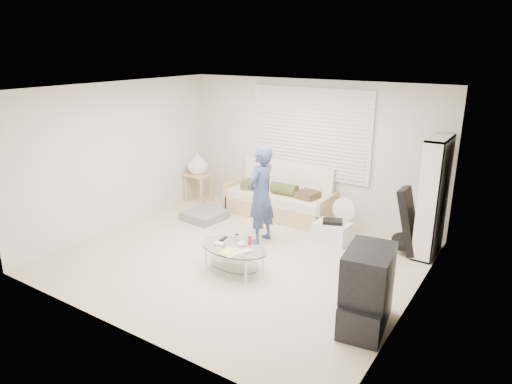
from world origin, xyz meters
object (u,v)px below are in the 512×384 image
Objects in this scene: tv_unit at (367,290)px; coffee_table at (234,252)px; futon_sofa at (280,199)px; bookshelf at (433,197)px.

coffee_table is (-2.00, 0.25, -0.15)m from tv_unit.
futon_sofa is 1.11× the size of bookshelf.
tv_unit is (-0.13, -2.35, -0.45)m from bookshelf.
bookshelf is 1.74× the size of coffee_table.
futon_sofa is at bearing 135.40° from tv_unit.
tv_unit is at bearing -44.60° from futon_sofa.
tv_unit reaches higher than coffee_table.
tv_unit is 2.03m from coffee_table.
bookshelf is (2.72, -0.20, 0.58)m from futon_sofa.
futon_sofa is 3.64m from tv_unit.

